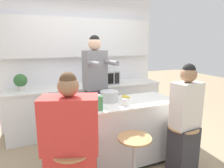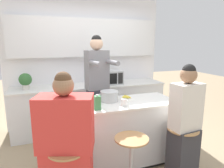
{
  "view_description": "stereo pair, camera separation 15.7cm",
  "coord_description": "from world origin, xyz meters",
  "px_view_note": "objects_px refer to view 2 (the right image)",
  "views": [
    {
      "loc": [
        -1.03,
        -2.4,
        1.72
      ],
      "look_at": [
        0.0,
        0.07,
        1.17
      ],
      "focal_mm": 32.0,
      "sensor_mm": 36.0,
      "label": 1
    },
    {
      "loc": [
        -0.89,
        -2.46,
        1.72
      ],
      "look_at": [
        0.0,
        0.07,
        1.17
      ],
      "focal_mm": 32.0,
      "sensor_mm": 36.0,
      "label": 2
    }
  ],
  "objects_px": {
    "fruit_bowl": "(77,106)",
    "juice_carton": "(97,103)",
    "potted_plant": "(25,80)",
    "person_seated_near": "(184,128)",
    "person_wrapped_blanket": "(67,148)",
    "person_cooking": "(97,92)",
    "cooking_pot": "(109,96)",
    "coffee_cup_near": "(124,102)",
    "kitchen_island": "(114,134)",
    "bar_stool_center": "(131,162)",
    "bar_stool_rightmost": "(181,150)",
    "banana_bunch": "(126,97)",
    "microwave": "(109,77)"
  },
  "relations": [
    {
      "from": "fruit_bowl",
      "to": "juice_carton",
      "type": "height_order",
      "value": "juice_carton"
    },
    {
      "from": "juice_carton",
      "to": "potted_plant",
      "type": "xyz_separation_m",
      "value": [
        -0.9,
        1.53,
        0.06
      ]
    },
    {
      "from": "person_seated_near",
      "to": "juice_carton",
      "type": "bearing_deg",
      "value": 152.82
    },
    {
      "from": "person_wrapped_blanket",
      "to": "person_cooking",
      "type": "bearing_deg",
      "value": 80.67
    },
    {
      "from": "person_cooking",
      "to": "cooking_pot",
      "type": "distance_m",
      "value": 0.53
    },
    {
      "from": "coffee_cup_near",
      "to": "fruit_bowl",
      "type": "bearing_deg",
      "value": 172.26
    },
    {
      "from": "kitchen_island",
      "to": "person_cooking",
      "type": "xyz_separation_m",
      "value": [
        -0.06,
        0.61,
        0.47
      ]
    },
    {
      "from": "juice_carton",
      "to": "cooking_pot",
      "type": "bearing_deg",
      "value": 48.71
    },
    {
      "from": "person_seated_near",
      "to": "bar_stool_center",
      "type": "bearing_deg",
      "value": 174.73
    },
    {
      "from": "bar_stool_rightmost",
      "to": "person_wrapped_blanket",
      "type": "height_order",
      "value": "person_wrapped_blanket"
    },
    {
      "from": "bar_stool_center",
      "to": "person_seated_near",
      "type": "relative_size",
      "value": 0.46
    },
    {
      "from": "kitchen_island",
      "to": "bar_stool_center",
      "type": "bearing_deg",
      "value": -90.0
    },
    {
      "from": "fruit_bowl",
      "to": "potted_plant",
      "type": "bearing_deg",
      "value": 115.46
    },
    {
      "from": "person_wrapped_blanket",
      "to": "person_seated_near",
      "type": "bearing_deg",
      "value": 19.18
    },
    {
      "from": "person_wrapped_blanket",
      "to": "cooking_pot",
      "type": "bearing_deg",
      "value": 63.94
    },
    {
      "from": "banana_bunch",
      "to": "microwave",
      "type": "height_order",
      "value": "microwave"
    },
    {
      "from": "cooking_pot",
      "to": "kitchen_island",
      "type": "bearing_deg",
      "value": -70.41
    },
    {
      "from": "coffee_cup_near",
      "to": "juice_carton",
      "type": "xyz_separation_m",
      "value": [
        -0.37,
        -0.03,
        0.04
      ]
    },
    {
      "from": "kitchen_island",
      "to": "person_wrapped_blanket",
      "type": "bearing_deg",
      "value": -140.62
    },
    {
      "from": "bar_stool_rightmost",
      "to": "kitchen_island",
      "type": "bearing_deg",
      "value": 141.24
    },
    {
      "from": "person_seated_near",
      "to": "microwave",
      "type": "height_order",
      "value": "person_seated_near"
    },
    {
      "from": "kitchen_island",
      "to": "person_seated_near",
      "type": "distance_m",
      "value": 0.95
    },
    {
      "from": "kitchen_island",
      "to": "banana_bunch",
      "type": "relative_size",
      "value": 11.12
    },
    {
      "from": "person_cooking",
      "to": "cooking_pot",
      "type": "xyz_separation_m",
      "value": [
        0.03,
        -0.52,
        0.06
      ]
    },
    {
      "from": "cooking_pot",
      "to": "potted_plant",
      "type": "height_order",
      "value": "potted_plant"
    },
    {
      "from": "potted_plant",
      "to": "coffee_cup_near",
      "type": "bearing_deg",
      "value": -49.75
    },
    {
      "from": "bar_stool_center",
      "to": "bar_stool_rightmost",
      "type": "bearing_deg",
      "value": 1.74
    },
    {
      "from": "fruit_bowl",
      "to": "person_wrapped_blanket",
      "type": "bearing_deg",
      "value": -112.31
    },
    {
      "from": "kitchen_island",
      "to": "cooking_pot",
      "type": "distance_m",
      "value": 0.54
    },
    {
      "from": "cooking_pot",
      "to": "microwave",
      "type": "xyz_separation_m",
      "value": [
        0.39,
        1.2,
        0.05
      ]
    },
    {
      "from": "person_seated_near",
      "to": "potted_plant",
      "type": "bearing_deg",
      "value": 128.75
    },
    {
      "from": "kitchen_island",
      "to": "potted_plant",
      "type": "height_order",
      "value": "potted_plant"
    },
    {
      "from": "person_wrapped_blanket",
      "to": "juice_carton",
      "type": "xyz_separation_m",
      "value": [
        0.43,
        0.39,
        0.32
      ]
    },
    {
      "from": "kitchen_island",
      "to": "juice_carton",
      "type": "height_order",
      "value": "juice_carton"
    },
    {
      "from": "bar_stool_rightmost",
      "to": "juice_carton",
      "type": "xyz_separation_m",
      "value": [
        -0.99,
        0.38,
        0.63
      ]
    },
    {
      "from": "cooking_pot",
      "to": "microwave",
      "type": "relative_size",
      "value": 0.64
    },
    {
      "from": "kitchen_island",
      "to": "bar_stool_center",
      "type": "distance_m",
      "value": 0.6
    },
    {
      "from": "bar_stool_rightmost",
      "to": "banana_bunch",
      "type": "relative_size",
      "value": 4.28
    },
    {
      "from": "fruit_bowl",
      "to": "kitchen_island",
      "type": "bearing_deg",
      "value": 9.6
    },
    {
      "from": "microwave",
      "to": "kitchen_island",
      "type": "bearing_deg",
      "value": -105.6
    },
    {
      "from": "cooking_pot",
      "to": "coffee_cup_near",
      "type": "distance_m",
      "value": 0.29
    },
    {
      "from": "kitchen_island",
      "to": "person_cooking",
      "type": "height_order",
      "value": "person_cooking"
    },
    {
      "from": "banana_bunch",
      "to": "cooking_pot",
      "type": "bearing_deg",
      "value": -168.38
    },
    {
      "from": "bar_stool_center",
      "to": "person_wrapped_blanket",
      "type": "xyz_separation_m",
      "value": [
        -0.71,
        0.01,
        0.3
      ]
    },
    {
      "from": "banana_bunch",
      "to": "potted_plant",
      "type": "xyz_separation_m",
      "value": [
        -1.43,
        1.19,
        0.13
      ]
    },
    {
      "from": "bar_stool_rightmost",
      "to": "coffee_cup_near",
      "type": "relative_size",
      "value": 5.95
    },
    {
      "from": "person_seated_near",
      "to": "potted_plant",
      "type": "xyz_separation_m",
      "value": [
        -1.91,
        1.92,
        0.38
      ]
    },
    {
      "from": "person_cooking",
      "to": "potted_plant",
      "type": "height_order",
      "value": "person_cooking"
    },
    {
      "from": "microwave",
      "to": "person_seated_near",
      "type": "bearing_deg",
      "value": -79.14
    },
    {
      "from": "bar_stool_center",
      "to": "coffee_cup_near",
      "type": "xyz_separation_m",
      "value": [
        0.09,
        0.43,
        0.58
      ]
    }
  ]
}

